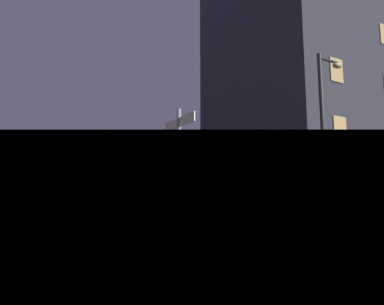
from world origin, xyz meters
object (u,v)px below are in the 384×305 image
cyclist (203,238)px  street_lamp (326,130)px  car_far_trailing (309,237)px  signpost (179,167)px

cyclist → street_lamp: bearing=18.0°
car_far_trailing → signpost: bearing=115.2°
street_lamp → cyclist: street_lamp is taller
street_lamp → car_far_trailing: bearing=-145.4°
signpost → car_far_trailing: (1.35, -2.86, -1.53)m
signpost → cyclist: (-0.33, -1.70, -1.57)m
signpost → car_far_trailing: signpost is taller
street_lamp → car_far_trailing: street_lamp is taller
street_lamp → cyclist: (-6.36, -2.06, -3.22)m
cyclist → signpost: bearing=78.9°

